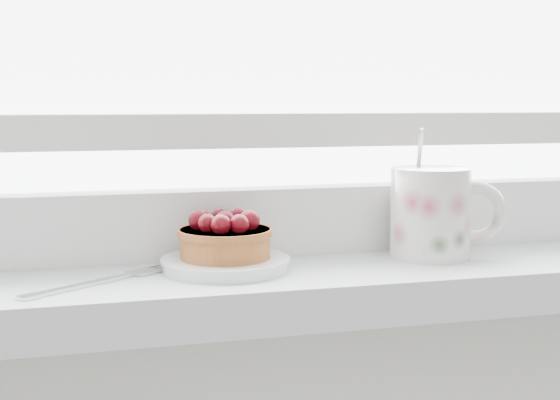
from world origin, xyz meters
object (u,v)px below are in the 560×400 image
object	(u,v)px
saucer	(225,264)
raspberry_tart	(225,237)
fork	(104,280)
floral_mug	(433,211)

from	to	relation	value
saucer	raspberry_tart	xyz separation A→B (m)	(0.00, 0.00, 0.03)
raspberry_tart	fork	bearing A→B (deg)	-169.94
floral_mug	saucer	bearing A→B (deg)	-179.00
floral_mug	fork	bearing A→B (deg)	-175.86
raspberry_tart	floral_mug	xyz separation A→B (m)	(0.22, 0.00, 0.02)
saucer	raspberry_tart	distance (m)	0.03
saucer	raspberry_tart	bearing A→B (deg)	12.33
floral_mug	fork	world-z (taller)	floral_mug
saucer	floral_mug	world-z (taller)	floral_mug
saucer	fork	size ratio (longest dim) A/B	0.83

